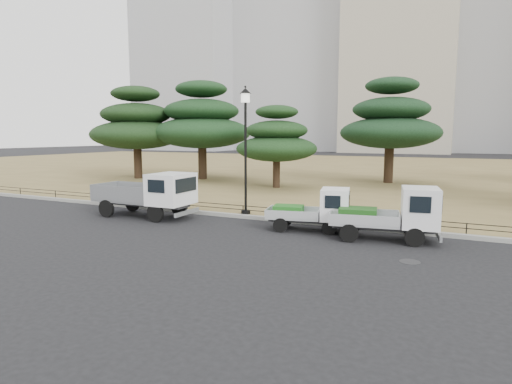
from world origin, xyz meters
The scene contains 16 objects.
ground centered at (0.00, 0.00, 0.00)m, with size 220.00×220.00×0.00m, color black.
lawn centered at (0.00, 30.60, 0.07)m, with size 120.00×56.00×0.15m, color olive.
curb centered at (0.00, 2.60, 0.08)m, with size 120.00×0.25×0.16m, color gray.
truck_large centered at (-4.87, 1.02, 1.12)m, with size 4.65×1.92×2.02m.
truck_kei_front centered at (2.71, 1.57, 0.82)m, with size 3.32×1.92×1.65m.
truck_kei_rear centered at (5.63, 1.26, 0.94)m, with size 3.80×2.06×1.89m.
street_lamp centered at (-0.94, 2.90, 3.90)m, with size 0.50×0.50×5.55m.
pipe_fence centered at (0.00, 2.75, 0.44)m, with size 38.00×0.04×0.40m.
tarp_pile centered at (-7.91, 3.28, 0.56)m, with size 1.75×1.45×1.02m.
manhole centered at (6.50, -1.20, 0.01)m, with size 0.60×0.60×0.01m, color #2D2D30.
pine_west_far centered at (-16.26, 13.49, 4.45)m, with size 7.37×7.37×7.44m.
pine_west_near centered at (-11.11, 15.23, 4.64)m, with size 7.78×7.78×7.78m.
pine_center_left centered at (-3.46, 12.44, 3.32)m, with size 5.40×5.40×5.49m.
pine_center_right centered at (2.88, 18.86, 4.61)m, with size 7.25×7.25×7.69m.
tower_far_west centered at (-55.00, 80.00, 32.50)m, with size 24.00×20.00×65.00m, color #A0A0A5.
tower_center_left centered at (-5.00, 85.00, 27.50)m, with size 22.00×20.00×55.00m, color #AAA08C.
Camera 1 is at (7.65, -14.02, 3.66)m, focal length 30.00 mm.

